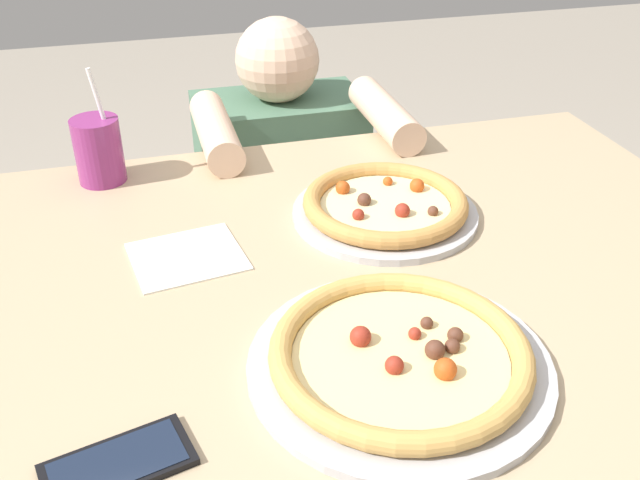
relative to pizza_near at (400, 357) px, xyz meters
The scene contains 7 objects.
dining_table 0.27m from the pizza_near, 96.93° to the left, with size 1.37×0.91×0.75m.
pizza_near is the anchor object (origin of this frame).
pizza_far 0.37m from the pizza_near, 73.15° to the left, with size 0.30×0.30×0.04m.
drink_cup_colored 0.70m from the pizza_near, 118.73° to the left, with size 0.08×0.08×0.21m.
paper_napkin 0.38m from the pizza_near, 124.77° to the left, with size 0.16×0.14×0.00m, color white.
cell_phone 0.34m from the pizza_near, 168.74° to the right, with size 0.16×0.11×0.01m.
diner_seated 0.99m from the pizza_near, 86.56° to the left, with size 0.42×0.52×0.94m.
Camera 1 is at (-0.24, -0.84, 1.33)m, focal length 40.30 mm.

